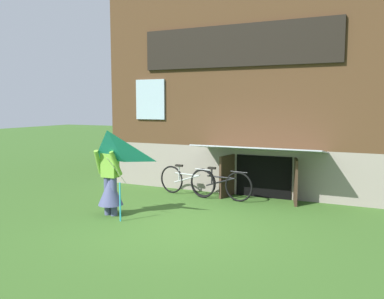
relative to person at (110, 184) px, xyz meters
name	(u,v)px	position (x,y,z in m)	size (l,w,h in m)	color
ground_plane	(183,225)	(1.70, 0.00, -0.67)	(60.00, 60.00, 0.00)	#386023
log_house	(263,93)	(1.70, 5.56, 1.99)	(7.65, 6.24, 5.32)	gray
person	(110,184)	(0.00, 0.00, 0.00)	(0.61, 0.52, 1.60)	#474C75
kite	(108,155)	(0.38, -0.57, 0.69)	(1.08, 1.04, 1.72)	#2DB2CC
bicycle_black	(220,184)	(1.55, 2.35, -0.30)	(1.70, 0.25, 0.78)	black
bicycle_silver	(187,181)	(0.62, 2.37, -0.30)	(1.68, 0.34, 0.77)	black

